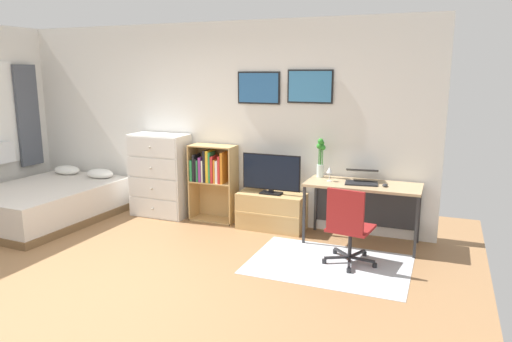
% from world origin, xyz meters
% --- Properties ---
extents(ground_plane, '(7.20, 7.20, 0.00)m').
position_xyz_m(ground_plane, '(0.00, 0.00, 0.00)').
color(ground_plane, '#936B44').
extents(wall_back_with_posters, '(6.12, 0.09, 2.70)m').
position_xyz_m(wall_back_with_posters, '(0.01, 2.43, 1.36)').
color(wall_back_with_posters, silver).
rests_on(wall_back_with_posters, ground_plane).
extents(area_rug, '(1.70, 1.20, 0.01)m').
position_xyz_m(area_rug, '(2.00, 1.28, 0.00)').
color(area_rug, '#B2B7BC').
rests_on(area_rug, ground_plane).
extents(bed, '(1.55, 2.05, 0.62)m').
position_xyz_m(bed, '(-2.06, 1.37, 0.25)').
color(bed, brown).
rests_on(bed, ground_plane).
extents(dresser, '(0.82, 0.46, 1.18)m').
position_xyz_m(dresser, '(-0.69, 2.15, 0.59)').
color(dresser, silver).
rests_on(dresser, ground_plane).
extents(bookshelf, '(0.64, 0.30, 1.06)m').
position_xyz_m(bookshelf, '(0.11, 2.21, 0.65)').
color(bookshelf, tan).
rests_on(bookshelf, ground_plane).
extents(tv_stand, '(0.88, 0.41, 0.48)m').
position_xyz_m(tv_stand, '(1.01, 2.17, 0.24)').
color(tv_stand, tan).
rests_on(tv_stand, ground_plane).
extents(television, '(0.78, 0.16, 0.52)m').
position_xyz_m(television, '(1.01, 2.15, 0.74)').
color(television, black).
rests_on(television, tv_stand).
extents(desk, '(1.34, 0.59, 0.74)m').
position_xyz_m(desk, '(2.20, 2.15, 0.61)').
color(desk, tan).
rests_on(desk, ground_plane).
extents(office_chair, '(0.57, 0.58, 0.86)m').
position_xyz_m(office_chair, '(2.18, 1.32, 0.46)').
color(office_chair, '#232326').
rests_on(office_chair, ground_plane).
extents(laptop, '(0.43, 0.46, 0.17)m').
position_xyz_m(laptop, '(2.17, 2.14, 0.81)').
color(laptop, black).
rests_on(laptop, desk).
extents(computer_mouse, '(0.06, 0.10, 0.03)m').
position_xyz_m(computer_mouse, '(2.45, 2.02, 0.76)').
color(computer_mouse, '#262628').
rests_on(computer_mouse, desk).
extents(bamboo_vase, '(0.11, 0.11, 0.49)m').
position_xyz_m(bamboo_vase, '(1.63, 2.24, 1.01)').
color(bamboo_vase, silver).
rests_on(bamboo_vase, desk).
extents(wine_glass, '(0.07, 0.07, 0.18)m').
position_xyz_m(wine_glass, '(1.79, 2.05, 0.87)').
color(wine_glass, silver).
rests_on(wine_glass, desk).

